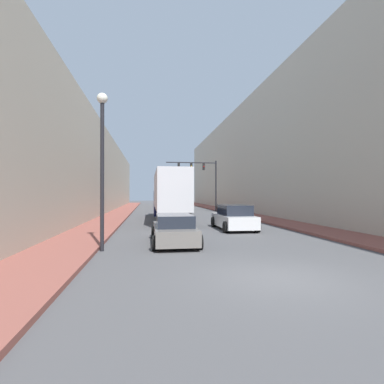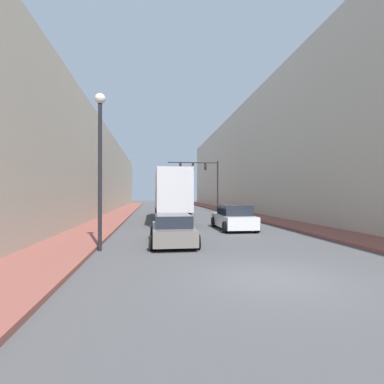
{
  "view_description": "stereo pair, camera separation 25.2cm",
  "coord_description": "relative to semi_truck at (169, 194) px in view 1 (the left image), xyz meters",
  "views": [
    {
      "loc": [
        -3.54,
        -7.89,
        2.34
      ],
      "look_at": [
        -0.53,
        12.87,
        2.49
      ],
      "focal_mm": 28.0,
      "sensor_mm": 36.0,
      "label": 1
    },
    {
      "loc": [
        -3.29,
        -7.93,
        2.34
      ],
      "look_at": [
        -0.53,
        12.87,
        2.49
      ],
      "focal_mm": 28.0,
      "sensor_mm": 36.0,
      "label": 2
    }
  ],
  "objects": [
    {
      "name": "sedan_car",
      "position": [
        -0.59,
        -12.65,
        -1.67
      ],
      "size": [
        2.09,
        4.79,
        1.39
      ],
      "color": "slate",
      "rests_on": "ground"
    },
    {
      "name": "traffic_signal_gantry",
      "position": [
        5.42,
        12.63,
        2.54
      ],
      "size": [
        6.82,
        0.35,
        6.83
      ],
      "color": "black",
      "rests_on": "ground"
    },
    {
      "name": "building_left",
      "position": [
        -9.62,
        11.12,
        2.63
      ],
      "size": [
        6.0,
        80.0,
        9.94
      ],
      "color": "#BCB29E",
      "rests_on": "ground"
    },
    {
      "name": "sidewalk_left",
      "position": [
        -5.22,
        11.12,
        -2.26
      ],
      "size": [
        2.79,
        80.0,
        0.15
      ],
      "color": "brown",
      "rests_on": "ground"
    },
    {
      "name": "street_lamp",
      "position": [
        -3.67,
        -14.07,
        1.86
      ],
      "size": [
        0.44,
        0.44,
        6.51
      ],
      "color": "black",
      "rests_on": "ground"
    },
    {
      "name": "ground_plane",
      "position": [
        1.76,
        -18.88,
        -2.34
      ],
      "size": [
        200.0,
        200.0,
        0.0
      ],
      "primitive_type": "plane",
      "color": "#4C4C4F"
    },
    {
      "name": "building_right",
      "position": [
        13.14,
        11.12,
        4.75
      ],
      "size": [
        6.0,
        80.0,
        14.17
      ],
      "color": "#BCB29E",
      "rests_on": "ground"
    },
    {
      "name": "sidewalk_right",
      "position": [
        8.74,
        11.12,
        -2.26
      ],
      "size": [
        2.79,
        80.0,
        0.15
      ],
      "color": "brown",
      "rests_on": "ground"
    },
    {
      "name": "semi_truck",
      "position": [
        0.0,
        0.0,
        0.0
      ],
      "size": [
        2.45,
        14.45,
        4.18
      ],
      "color": "silver",
      "rests_on": "ground"
    },
    {
      "name": "suv_car",
      "position": [
        3.79,
        -7.6,
        -1.57
      ],
      "size": [
        2.22,
        4.73,
        1.64
      ],
      "color": "silver",
      "rests_on": "ground"
    }
  ]
}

